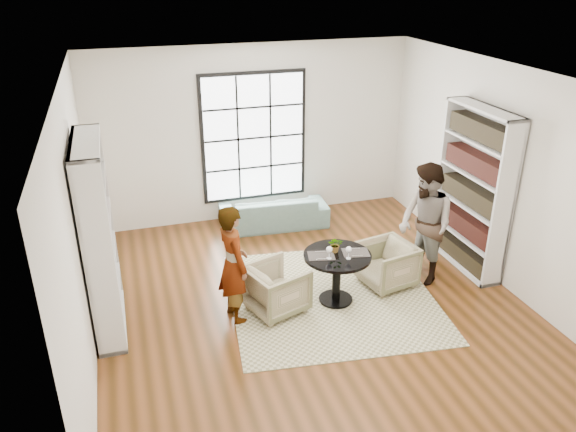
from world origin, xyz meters
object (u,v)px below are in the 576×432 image
object	(u,v)px
armchair_left	(276,289)
person_right	(425,224)
wine_glass_left	(329,250)
sofa	(274,211)
person_left	(233,264)
armchair_right	(387,265)
pedestal_table	(337,267)
wine_glass_right	(349,250)
flower_centerpiece	(335,245)

from	to	relation	value
armchair_left	person_right	bearing A→B (deg)	-104.95
wine_glass_left	armchair_left	bearing A→B (deg)	170.50
sofa	person_left	size ratio (longest dim) A/B	1.17
person_left	person_right	world-z (taller)	person_right
sofa	armchair_right	world-z (taller)	armchair_right
armchair_left	pedestal_table	bearing A→B (deg)	-111.50
wine_glass_right	pedestal_table	bearing A→B (deg)	122.51
pedestal_table	armchair_left	bearing A→B (deg)	177.48
armchair_left	armchair_right	xyz separation A→B (m)	(1.65, 0.16, -0.01)
person_left	wine_glass_right	world-z (taller)	person_left
pedestal_table	person_right	size ratio (longest dim) A/B	0.51
armchair_left	person_right	world-z (taller)	person_right
person_right	person_left	bearing A→B (deg)	-92.22
sofa	armchair_left	world-z (taller)	armchair_left
person_left	person_right	bearing A→B (deg)	-97.45
sofa	person_right	distance (m)	2.85
person_left	wine_glass_right	bearing A→B (deg)	-107.71
person_left	flower_centerpiece	distance (m)	1.37
sofa	wine_glass_right	size ratio (longest dim) A/B	10.45
wine_glass_left	flower_centerpiece	xyz separation A→B (m)	(0.15, 0.16, -0.02)
wine_glass_right	flower_centerpiece	size ratio (longest dim) A/B	0.83
person_left	wine_glass_left	distance (m)	1.23
person_left	wine_glass_left	size ratio (longest dim) A/B	8.72
wine_glass_left	wine_glass_right	bearing A→B (deg)	-15.80
pedestal_table	person_right	world-z (taller)	person_right
pedestal_table	flower_centerpiece	world-z (taller)	flower_centerpiece
sofa	flower_centerpiece	xyz separation A→B (m)	(0.15, -2.44, 0.55)
person_right	sofa	bearing A→B (deg)	-152.22
armchair_left	flower_centerpiece	bearing A→B (deg)	-105.83
pedestal_table	armchair_right	size ratio (longest dim) A/B	1.28
wine_glass_left	person_right	bearing A→B (deg)	9.95
flower_centerpiece	person_left	bearing A→B (deg)	-178.11
pedestal_table	armchair_left	xyz separation A→B (m)	(-0.82, 0.04, -0.19)
wine_glass_left	person_left	bearing A→B (deg)	174.73
person_left	wine_glass_right	distance (m)	1.48
sofa	armchair_right	size ratio (longest dim) A/B	2.61
armchair_right	person_left	distance (m)	2.26
armchair_right	pedestal_table	bearing A→B (deg)	-87.99
flower_centerpiece	armchair_right	bearing A→B (deg)	7.54
armchair_left	armchair_right	bearing A→B (deg)	-103.62
pedestal_table	person_left	xyz separation A→B (m)	(-1.37, 0.04, 0.26)
flower_centerpiece	pedestal_table	bearing A→B (deg)	-90.34
person_left	armchair_left	bearing A→B (deg)	-100.68
pedestal_table	armchair_right	bearing A→B (deg)	12.97
pedestal_table	armchair_right	distance (m)	0.88
person_right	armchair_left	bearing A→B (deg)	-91.42
armchair_left	wine_glass_right	distance (m)	1.06
person_left	wine_glass_left	xyz separation A→B (m)	(1.22, -0.11, 0.06)
flower_centerpiece	sofa	bearing A→B (deg)	93.45
pedestal_table	wine_glass_right	world-z (taller)	wine_glass_right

